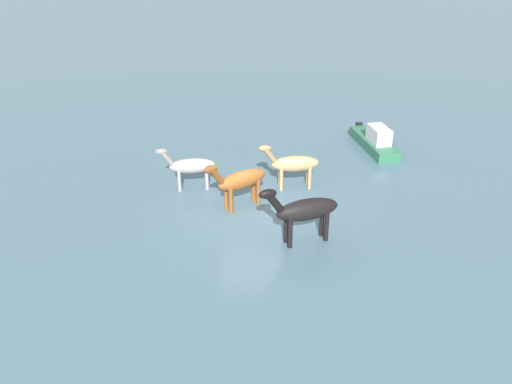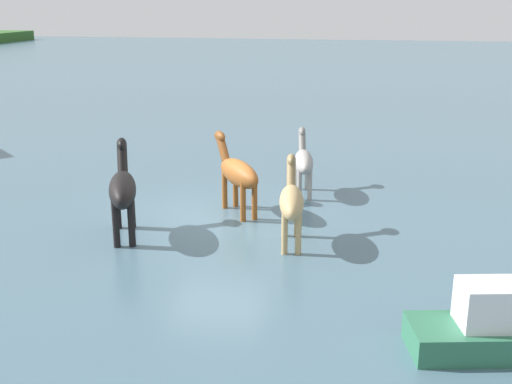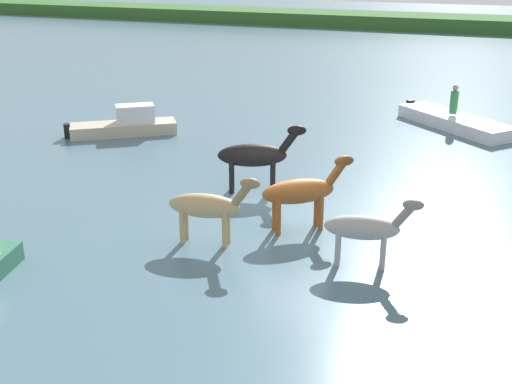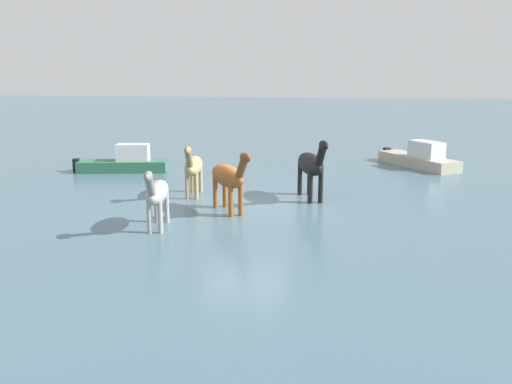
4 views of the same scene
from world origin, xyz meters
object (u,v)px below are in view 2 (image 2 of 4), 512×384
Objects in this scene: horse_pinto_flank at (292,201)px; horse_lead at (304,161)px; horse_mid_herd at (238,173)px; horse_dark_mare at (123,189)px.

horse_pinto_flank is 3.91m from horse_lead.
horse_mid_herd reaches higher than horse_pinto_flank.
horse_dark_mare is 1.11× the size of horse_pinto_flank.
horse_dark_mare reaches higher than horse_lead.
horse_dark_mare is at bearing 97.19° from horse_mid_herd.
horse_lead is (3.91, 0.21, -0.05)m from horse_pinto_flank.
horse_pinto_flank is 1.06× the size of horse_lead.
horse_dark_mare is at bearing 127.73° from horse_lead.
horse_lead is (4.14, -3.69, -0.19)m from horse_dark_mare.
horse_dark_mare is 3.91m from horse_pinto_flank.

